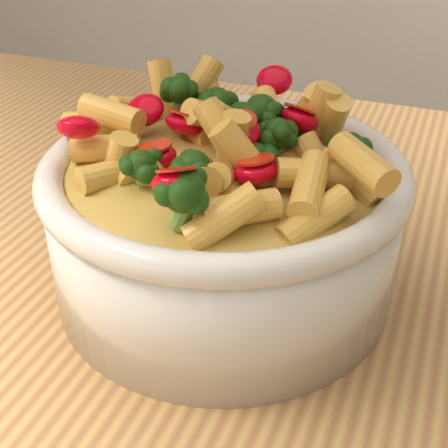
% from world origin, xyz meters
% --- Properties ---
extents(table, '(1.20, 0.80, 0.90)m').
position_xyz_m(table, '(0.00, 0.00, 0.80)').
color(table, tan).
rests_on(table, ground).
extents(serving_bowl, '(0.26, 0.26, 0.11)m').
position_xyz_m(serving_bowl, '(0.09, -0.03, 0.96)').
color(serving_bowl, silver).
rests_on(serving_bowl, table).
extents(pasta_salad, '(0.21, 0.21, 0.05)m').
position_xyz_m(pasta_salad, '(0.09, -0.03, 1.03)').
color(pasta_salad, '#FFBC50').
rests_on(pasta_salad, serving_bowl).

